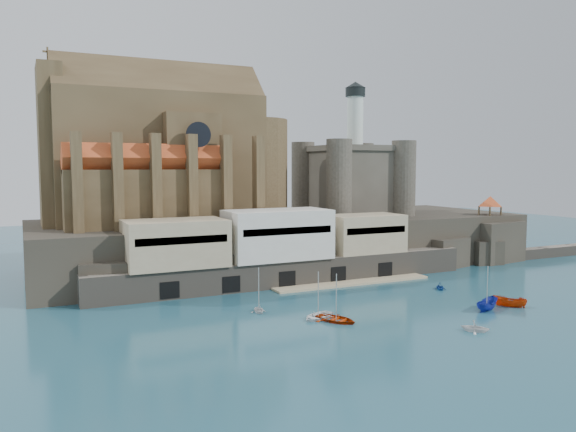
% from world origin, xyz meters
% --- Properties ---
extents(ground, '(300.00, 300.00, 0.00)m').
position_xyz_m(ground, '(0.00, 0.00, 0.00)').
color(ground, '#1B4859').
rests_on(ground, ground).
extents(promontory, '(100.00, 36.00, 10.00)m').
position_xyz_m(promontory, '(-0.19, 39.37, 4.92)').
color(promontory, black).
rests_on(promontory, ground).
extents(quay, '(70.00, 12.00, 13.05)m').
position_xyz_m(quay, '(-10.19, 23.07, 6.07)').
color(quay, '#6A6155').
rests_on(quay, ground).
extents(church, '(47.00, 25.93, 30.51)m').
position_xyz_m(church, '(-24.13, 41.85, 22.13)').
color(church, '#493922').
rests_on(church, promontory).
extents(castle_keep, '(21.20, 21.20, 29.30)m').
position_xyz_m(castle_keep, '(16.08, 41.08, 18.31)').
color(castle_keep, '#413C33').
rests_on(castle_keep, promontory).
extents(rock_outcrop, '(14.50, 10.50, 8.70)m').
position_xyz_m(rock_outcrop, '(42.00, 25.84, 4.02)').
color(rock_outcrop, black).
rests_on(rock_outcrop, ground).
extents(pavilion, '(6.40, 6.40, 5.40)m').
position_xyz_m(pavilion, '(42.00, 26.00, 12.73)').
color(pavilion, '#493922').
rests_on(pavilion, rock_outcrop).
extents(breakwater, '(40.00, 3.00, 2.40)m').
position_xyz_m(breakwater, '(66.00, 24.00, 0.00)').
color(breakwater, '#6A6155').
rests_on(breakwater, ground).
extents(boat_0, '(4.37, 2.88, 5.94)m').
position_xyz_m(boat_0, '(-12.91, -1.66, 0.00)').
color(boat_0, '#A82A03').
rests_on(boat_0, ground).
extents(boat_1, '(3.43, 3.24, 3.42)m').
position_xyz_m(boat_1, '(0.32, -13.20, 0.00)').
color(boat_1, silver).
rests_on(boat_1, ground).
extents(boat_2, '(2.63, 2.60, 5.23)m').
position_xyz_m(boat_2, '(9.54, -5.93, 0.00)').
color(boat_2, navy).
rests_on(boat_2, ground).
extents(boat_4, '(2.64, 1.71, 2.95)m').
position_xyz_m(boat_4, '(-20.43, 6.98, 0.00)').
color(boat_4, silver).
rests_on(boat_4, ground).
extents(boat_5, '(2.56, 2.57, 4.79)m').
position_xyz_m(boat_5, '(14.06, -5.88, 0.00)').
color(boat_5, '#B73406').
rests_on(boat_5, ground).
extents(boat_6, '(2.81, 4.05, 5.55)m').
position_xyz_m(boat_6, '(-14.30, 0.76, 0.00)').
color(boat_6, white).
rests_on(boat_6, ground).
extents(boat_7, '(2.86, 2.47, 2.83)m').
position_xyz_m(boat_7, '(12.69, 7.65, 0.00)').
color(boat_7, navy).
rests_on(boat_7, ground).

